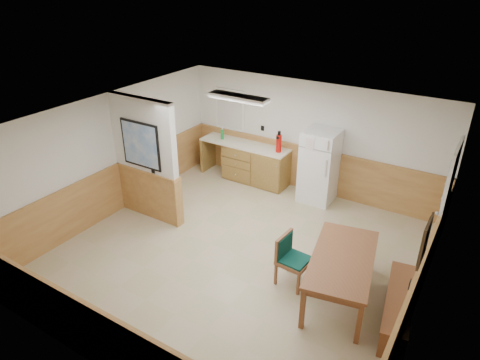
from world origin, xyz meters
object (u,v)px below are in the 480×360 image
Objects in this scene: fire_extinguisher at (279,143)px; soap_bottle at (222,134)px; dining_table at (342,262)px; dining_chair at (289,255)px; dining_bench at (399,302)px; refrigerator at (319,166)px.

fire_extinguisher is 2.04× the size of soap_bottle.
dining_table is 4.90m from soap_bottle.
dining_chair is 1.73× the size of fire_extinguisher.
fire_extinguisher reaches higher than dining_chair.
dining_bench is 1.73m from dining_chair.
dining_table is at bearing -61.53° from refrigerator.
fire_extinguisher is at bearing 177.30° from refrigerator.
dining_table is 3.76m from fire_extinguisher.
refrigerator is 3.27× the size of fire_extinguisher.
fire_extinguisher is at bearing 121.42° from dining_table.
dining_chair reaches higher than dining_bench.
dining_table is (1.51, -2.73, -0.14)m from refrigerator.
refrigerator is 0.83× the size of dining_table.
dining_chair is 4.30m from soap_bottle.
soap_bottle is at bearing 134.69° from dining_table.
refrigerator is 3.12m from dining_table.
dining_chair is 3.35m from fire_extinguisher.
dining_bench is 6.86× the size of soap_bottle.
fire_extinguisher is (-3.40, 2.80, 0.77)m from dining_bench.
soap_bottle reaches higher than dining_table.
refrigerator is 2.53m from soap_bottle.
dining_chair is at bearing 172.29° from dining_bench.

